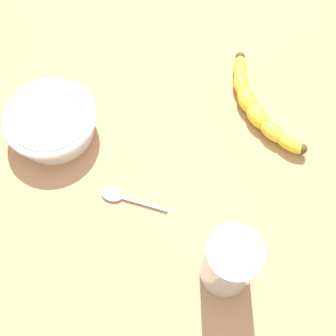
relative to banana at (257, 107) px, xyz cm
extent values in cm
cube|color=tan|center=(-9.96, 14.57, -3.06)|extent=(120.00, 120.00, 3.00)
ellipsoid|color=yellow|center=(8.89, 0.07, 0.00)|extent=(6.00, 4.17, 2.35)
ellipsoid|color=yellow|center=(5.34, 1.02, 0.00)|extent=(5.88, 3.56, 2.74)
ellipsoid|color=yellow|center=(1.67, 1.20, 0.00)|extent=(5.68, 3.42, 3.13)
ellipsoid|color=yellow|center=(-1.96, 0.62, 0.00)|extent=(6.15, 4.46, 3.13)
ellipsoid|color=yellow|center=(-5.39, -0.70, 0.00)|extent=(6.17, 4.96, 2.74)
ellipsoid|color=yellow|center=(-8.47, -2.71, 0.00)|extent=(5.77, 5.31, 2.35)
sphere|color=#513819|center=(11.21, -0.81, 0.00)|extent=(1.83, 1.83, 1.83)
sphere|color=#513819|center=(-10.40, -4.27, 0.00)|extent=(1.83, 1.83, 1.83)
cylinder|color=silver|center=(-25.70, 14.33, 4.60)|extent=(7.51, 7.51, 12.32)
cylinder|color=#DBA0A8|center=(-25.70, 14.33, 4.06)|extent=(7.01, 7.01, 10.76)
cylinder|color=white|center=(5.51, 35.24, 0.97)|extent=(13.50, 13.50, 5.07)
torus|color=white|center=(5.51, 35.24, 2.90)|extent=(15.88, 15.88, 1.20)
ellipsoid|color=silver|center=(-9.09, 28.23, -1.16)|extent=(3.94, 4.32, 0.80)
cube|color=silver|center=(-11.82, 23.86, -1.16)|extent=(4.93, 7.47, 0.25)
camera|label=1|loc=(-36.09, 26.21, 62.73)|focal=45.22mm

